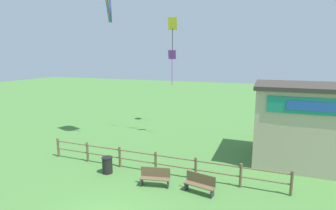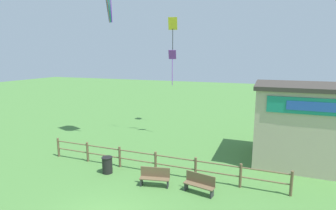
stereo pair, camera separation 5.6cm
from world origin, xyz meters
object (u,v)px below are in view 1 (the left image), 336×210
at_px(trash_bin, 107,165).
at_px(kite_purple_streamer, 172,61).
at_px(park_bench_near_fence, 155,177).
at_px(park_bench_by_building, 200,183).
at_px(kite_yellow_diamond, 173,27).
at_px(seaside_building, 325,125).

bearing_deg(trash_bin, kite_purple_streamer, 82.99).
relative_size(park_bench_near_fence, park_bench_by_building, 1.00).
xyz_separation_m(park_bench_near_fence, park_bench_by_building, (2.34, 0.11, 0.00)).
bearing_deg(kite_yellow_diamond, park_bench_near_fence, -75.97).
bearing_deg(kite_yellow_diamond, trash_bin, -97.43).
distance_m(park_bench_near_fence, trash_bin, 3.19).
xyz_separation_m(park_bench_by_building, kite_yellow_diamond, (-4.45, 8.34, 8.36)).
distance_m(seaside_building, park_bench_near_fence, 10.75).
bearing_deg(kite_yellow_diamond, seaside_building, -11.93).
relative_size(seaside_building, kite_purple_streamer, 2.92).
bearing_deg(park_bench_near_fence, seaside_building, 35.98).
relative_size(park_bench_near_fence, kite_purple_streamer, 0.56).
height_order(park_bench_near_fence, park_bench_by_building, same).
distance_m(seaside_building, kite_purple_streamer, 11.59).
relative_size(kite_purple_streamer, kite_yellow_diamond, 1.13).
distance_m(seaside_building, trash_bin, 13.22).
xyz_separation_m(park_bench_near_fence, kite_purple_streamer, (-2.17, 8.52, 5.77)).
xyz_separation_m(park_bench_near_fence, kite_yellow_diamond, (-2.11, 8.46, 8.36)).
bearing_deg(kite_purple_streamer, seaside_building, -12.18).
bearing_deg(park_bench_near_fence, trash_bin, 172.65).
distance_m(park_bench_by_building, kite_purple_streamer, 11.15).
bearing_deg(kite_yellow_diamond, park_bench_by_building, -61.92).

